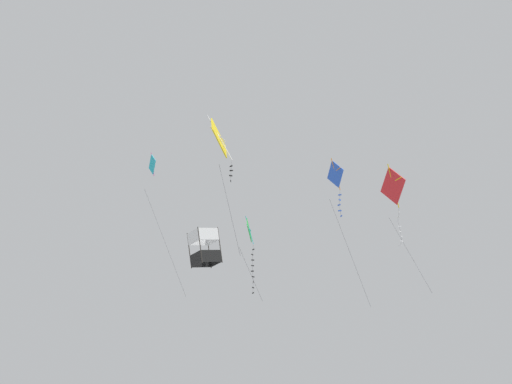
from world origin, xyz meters
The scene contains 6 objects.
kite_diamond_near_left centered at (-5.84, 6.46, 27.79)m, with size 2.02×2.24×7.13m.
kite_diamond_far_centre centered at (4.64, 2.95, 28.01)m, with size 2.27×1.08×7.01m.
kite_diamond_highest centered at (-2.43, -1.00, 25.84)m, with size 1.75×1.21×4.74m.
kite_diamond_mid_left centered at (0.35, -6.19, 30.30)m, with size 2.36×3.04×8.62m.
kite_box_low_drifter centered at (-3.52, -5.43, 26.08)m, with size 2.14×1.92×2.41m.
kite_diamond_near_right centered at (-0.28, 6.41, 26.65)m, with size 1.76×1.92×7.40m.
Camera 1 is at (33.20, 28.72, 10.34)m, focal length 60.80 mm.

